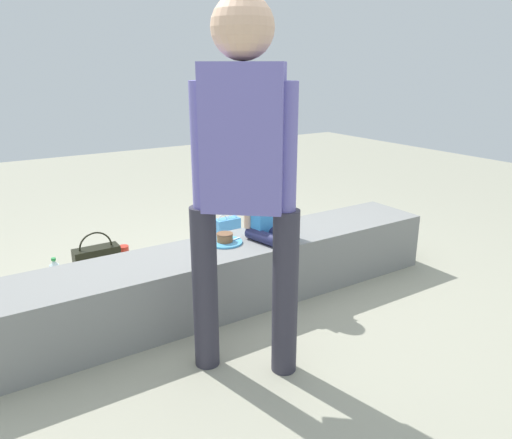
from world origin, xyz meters
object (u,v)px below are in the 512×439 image
Objects in this scene: party_cup_red at (124,253)px; water_bottle_far_side at (171,263)px; child_seated at (266,205)px; handbag_black_leather at (97,260)px; gift_bag at (228,236)px; cake_box_white at (337,235)px; cake_plate at (225,240)px; water_bottle_near_gift at (56,275)px; adult_standing at (244,162)px.

water_bottle_far_side is at bearing -68.60° from party_cup_red.
child_seated reaches higher than handbag_black_leather.
gift_bag reaches higher than cake_box_white.
handbag_black_leather is at bearing -144.95° from party_cup_red.
cake_plate reaches higher than cake_box_white.
child_seated is at bearing -53.42° from water_bottle_far_side.
party_cup_red is (-0.62, 1.06, -0.55)m from child_seated.
party_cup_red is (0.55, 0.26, -0.05)m from water_bottle_near_gift.
water_bottle_near_gift reaches higher than cake_box_white.
water_bottle_far_side is 0.52m from party_cup_red.
water_bottle_far_side is (-0.15, 0.53, -0.31)m from cake_plate.
cake_plate is 1.02× the size of water_bottle_far_side.
handbag_black_leather is (-1.93, 0.41, 0.05)m from cake_box_white.
cake_box_white is (1.68, -0.58, 0.00)m from party_cup_red.
adult_standing is 1.82m from handbag_black_leather.
cake_box_white is (2.23, -0.32, -0.05)m from water_bottle_near_gift.
child_seated is 1.33m from handbag_black_leather.
adult_standing is at bearing -116.29° from gift_bag.
gift_bag is at bearing 164.36° from cake_box_white.
gift_bag reaches higher than handbag_black_leather.
cake_plate is at bearing -55.15° from handbag_black_leather.
child_seated is 0.28× the size of adult_standing.
gift_bag is 1.48× the size of water_bottle_near_gift.
gift_bag is 0.82m from party_cup_red.
gift_bag is 1.51× the size of water_bottle_far_side.
cake_plate is 1.95× the size of party_cup_red.
gift_bag is 1.01m from handbag_black_leather.
gift_bag is 0.97m from cake_box_white.
child_seated is 0.88m from water_bottle_far_side.
adult_standing is at bearing -95.82° from water_bottle_far_side.
cake_box_white is (0.93, -0.26, -0.09)m from gift_bag.
cake_box_white is (1.07, 0.48, -0.55)m from child_seated.
water_bottle_near_gift is 0.61m from party_cup_red.
gift_bag is 2.90× the size of party_cup_red.
water_bottle_far_side is at bearing 176.34° from cake_box_white.
adult_standing is at bearing -87.82° from party_cup_red.
adult_standing reaches higher than water_bottle_far_side.
water_bottle_near_gift is at bearing 113.04° from adult_standing.
cake_plate is (-0.28, 0.04, -0.19)m from child_seated.
adult_standing is 1.83m from water_bottle_near_gift.
water_bottle_far_side reaches higher than party_cup_red.
cake_plate reaches higher than party_cup_red.
gift_bag is at bearing 79.85° from child_seated.
party_cup_red is (-0.34, 1.02, -0.36)m from cake_plate.
gift_bag is at bearing 16.48° from water_bottle_far_side.
adult_standing reaches higher than handbag_black_leather.
cake_plate is 0.85m from gift_bag.
cake_plate is 0.64m from water_bottle_far_side.
adult_standing is 5.51× the size of cake_box_white.
water_bottle_near_gift is at bearing -164.20° from handbag_black_leather.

